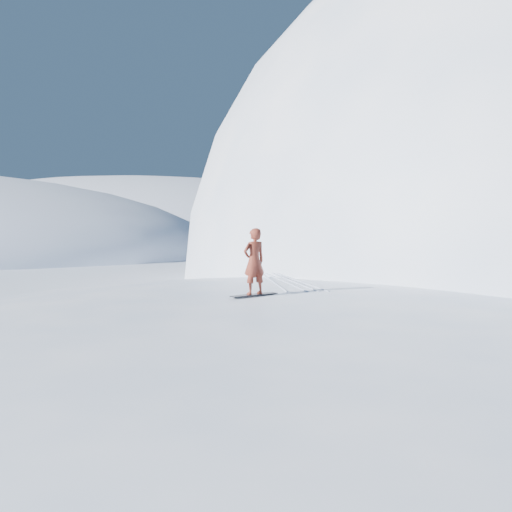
{
  "coord_description": "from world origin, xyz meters",
  "views": [
    {
      "loc": [
        -0.34,
        -11.79,
        4.37
      ],
      "look_at": [
        -1.12,
        2.57,
        3.5
      ],
      "focal_mm": 32.0,
      "sensor_mm": 36.0,
      "label": 1
    }
  ],
  "objects": [
    {
      "name": "board_tracks",
      "position": [
        -0.12,
        5.28,
        2.42
      ],
      "size": [
        2.43,
        5.92,
        0.04
      ],
      "color": "silver",
      "rests_on": "ground"
    },
    {
      "name": "near_ridge",
      "position": [
        1.0,
        3.0,
        0.0
      ],
      "size": [
        36.0,
        28.0,
        4.8
      ],
      "primitive_type": "ellipsoid",
      "color": "white",
      "rests_on": "ground"
    },
    {
      "name": "wind_bumps",
      "position": [
        -0.56,
        2.12,
        0.0
      ],
      "size": [
        16.0,
        14.4,
        1.0
      ],
      "color": "white",
      "rests_on": "ground"
    },
    {
      "name": "snowboarder",
      "position": [
        -1.12,
        1.57,
        3.4
      ],
      "size": [
        0.85,
        0.8,
        1.95
      ],
      "primitive_type": "imported",
      "rotation": [
        0.0,
        0.0,
        3.78
      ],
      "color": "maroon",
      "rests_on": "snowboard"
    },
    {
      "name": "peak_shoulder",
      "position": [
        10.0,
        20.0,
        0.0
      ],
      "size": [
        28.0,
        24.0,
        18.0
      ],
      "primitive_type": "ellipsoid",
      "color": "white",
      "rests_on": "ground"
    },
    {
      "name": "ground",
      "position": [
        0.0,
        0.0,
        0.0
      ],
      "size": [
        400.0,
        400.0,
        0.0
      ],
      "primitive_type": "plane",
      "color": "white",
      "rests_on": "ground"
    },
    {
      "name": "snowboard",
      "position": [
        -1.12,
        1.57,
        2.41
      ],
      "size": [
        1.39,
        1.13,
        0.03
      ],
      "primitive_type": "cube",
      "rotation": [
        0.0,
        0.0,
        0.64
      ],
      "color": "black",
      "rests_on": "near_ridge"
    },
    {
      "name": "far_ridge_c",
      "position": [
        -40.0,
        110.0,
        0.0
      ],
      "size": [
        140.0,
        90.0,
        36.0
      ],
      "primitive_type": "ellipsoid",
      "color": "white",
      "rests_on": "ground"
    }
  ]
}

